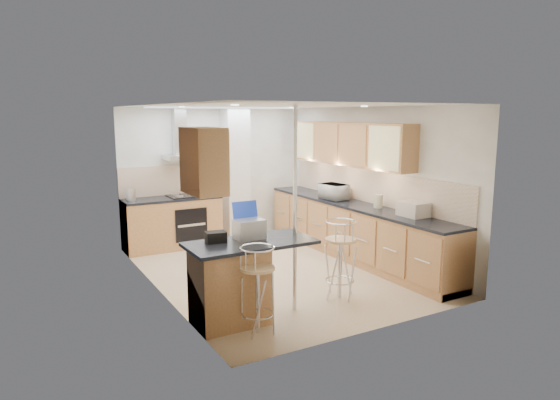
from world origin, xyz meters
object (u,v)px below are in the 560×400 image
bar_stool_near (257,290)px  bread_bin (413,209)px  laptop (249,229)px  microwave (334,192)px  bar_stool_end (340,259)px

bar_stool_near → bread_bin: bread_bin is taller
laptop → microwave: bearing=35.2°
microwave → laptop: size_ratio=1.44×
bar_stool_near → bar_stool_end: size_ratio=0.95×
microwave → bread_bin: (0.15, -1.75, -0.03)m
bar_stool_end → bread_bin: (1.41, 0.16, 0.51)m
microwave → bar_stool_near: size_ratio=0.49×
bar_stool_end → bread_bin: 1.50m
bar_stool_end → bread_bin: bread_bin is taller
laptop → bar_stool_near: laptop is taller
microwave → bar_stool_near: bearing=124.1°
bar_stool_end → laptop: bearing=107.0°
microwave → bread_bin: bearing=178.0°
laptop → bar_stool_near: 0.76m
microwave → bar_stool_end: (-1.25, -1.91, -0.53)m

